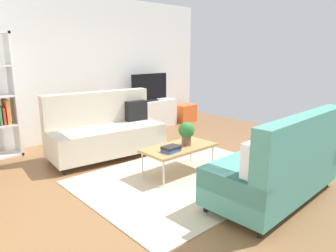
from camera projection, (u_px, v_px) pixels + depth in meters
ground_plane at (172, 171)px, 4.72m from camera, size 7.68×7.68×0.00m
wall_far at (80, 68)px, 6.40m from camera, size 6.40×0.12×2.90m
area_rug at (186, 178)px, 4.46m from camera, size 2.90×2.20×0.01m
couch_beige at (106, 131)px, 5.32m from camera, size 1.98×1.03×1.10m
couch_green at (279, 166)px, 3.70m from camera, size 1.93×0.91×1.10m
coffee_table at (179, 148)px, 4.55m from camera, size 1.10×0.56×0.42m
tv_console at (149, 114)px, 7.42m from camera, size 1.40×0.44×0.64m
tv at (150, 88)px, 7.26m from camera, size 1.00×0.20×0.64m
storage_trunk at (185, 113)px, 8.09m from camera, size 0.52×0.40×0.44m
potted_plant at (187, 132)px, 4.56m from camera, size 0.24×0.24×0.35m
table_book_0 at (171, 150)px, 4.31m from camera, size 0.26×0.21×0.04m
table_book_1 at (171, 147)px, 4.30m from camera, size 0.25×0.19×0.04m
vase_0 at (128, 100)px, 6.99m from camera, size 0.14×0.14×0.17m
bottle_0 at (137, 98)px, 7.04m from camera, size 0.05×0.05×0.23m
bottle_1 at (141, 99)px, 7.11m from camera, size 0.06×0.06×0.17m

